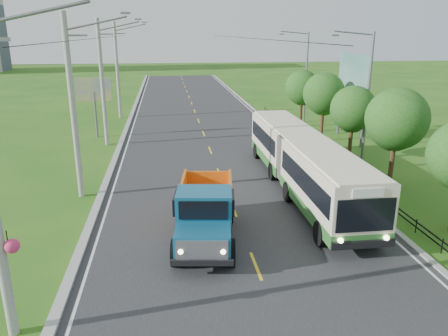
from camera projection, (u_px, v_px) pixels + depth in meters
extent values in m
plane|color=#235B15|center=(256.00, 266.00, 17.49)|extent=(240.00, 240.00, 0.00)
cube|color=#28282B|center=(208.00, 144.00, 36.40)|extent=(14.00, 120.00, 0.02)
cube|color=#9E9E99|center=(120.00, 146.00, 35.48)|extent=(0.40, 120.00, 0.15)
cube|color=#9E9E99|center=(291.00, 141.00, 37.29)|extent=(0.30, 120.00, 0.10)
cube|color=silver|center=(127.00, 147.00, 35.56)|extent=(0.12, 120.00, 0.00)
cube|color=silver|center=(285.00, 141.00, 37.24)|extent=(0.12, 120.00, 0.00)
cube|color=yellow|center=(256.00, 266.00, 17.48)|extent=(0.12, 2.20, 0.00)
cube|color=black|center=(325.00, 157.00, 31.65)|extent=(0.04, 40.00, 0.60)
sphere|color=#D83366|center=(12.00, 246.00, 12.75)|extent=(0.44, 0.44, 0.44)
cylinder|color=gray|center=(73.00, 109.00, 23.46)|extent=(0.32, 0.32, 10.00)
cube|color=slate|center=(75.00, 35.00, 22.39)|extent=(1.20, 0.10, 0.10)
cube|color=slate|center=(126.00, 13.00, 22.39)|extent=(0.50, 0.18, 0.12)
cylinder|color=gray|center=(102.00, 84.00, 34.81)|extent=(0.32, 0.32, 10.00)
cube|color=slate|center=(105.00, 34.00, 33.74)|extent=(1.20, 0.10, 0.10)
cube|color=slate|center=(138.00, 19.00, 33.74)|extent=(0.50, 0.18, 0.12)
cylinder|color=gray|center=(117.00, 71.00, 46.16)|extent=(0.32, 0.32, 10.00)
cube|color=slate|center=(120.00, 33.00, 45.09)|extent=(1.20, 0.10, 0.10)
cube|color=slate|center=(145.00, 22.00, 45.09)|extent=(0.50, 0.18, 0.12)
cylinder|color=#382314|center=(392.00, 161.00, 25.79)|extent=(0.28, 0.28, 3.36)
sphere|color=#1F4C15|center=(397.00, 119.00, 25.03)|extent=(3.60, 3.60, 3.60)
sphere|color=#1F4C15|center=(394.00, 129.00, 25.75)|extent=(2.64, 2.64, 2.64)
cylinder|color=#382314|center=(350.00, 140.00, 31.51)|extent=(0.28, 0.28, 3.02)
sphere|color=#1F4C15|center=(353.00, 109.00, 30.84)|extent=(3.24, 3.24, 3.24)
sphere|color=#1F4C15|center=(352.00, 116.00, 31.53)|extent=(2.38, 2.38, 2.38)
cylinder|color=#382314|center=(322.00, 122.00, 37.16)|extent=(0.28, 0.28, 3.25)
sphere|color=#1F4C15|center=(324.00, 93.00, 36.43)|extent=(3.48, 3.48, 3.48)
sphere|color=#1F4C15|center=(324.00, 101.00, 37.13)|extent=(2.55, 2.55, 2.55)
cylinder|color=#382314|center=(301.00, 111.00, 42.86)|extent=(0.28, 0.28, 3.08)
sphere|color=#1F4C15|center=(302.00, 87.00, 42.17)|extent=(3.30, 3.30, 3.30)
sphere|color=#1F4C15|center=(302.00, 93.00, 42.86)|extent=(2.42, 2.42, 2.42)
cylinder|color=slate|center=(368.00, 98.00, 30.75)|extent=(0.20, 0.20, 9.00)
cylinder|color=slate|center=(354.00, 33.00, 29.25)|extent=(2.80, 0.10, 0.34)
cube|color=slate|center=(336.00, 35.00, 29.14)|extent=(0.45, 0.16, 0.12)
cylinder|color=slate|center=(306.00, 78.00, 43.99)|extent=(0.20, 0.20, 9.00)
cylinder|color=slate|center=(295.00, 33.00, 42.50)|extent=(2.80, 0.10, 0.34)
cube|color=slate|center=(282.00, 34.00, 42.38)|extent=(0.45, 0.16, 0.12)
cylinder|color=silver|center=(386.00, 197.00, 24.19)|extent=(0.64, 0.64, 0.40)
sphere|color=#1F4C15|center=(387.00, 193.00, 24.11)|extent=(0.44, 0.44, 0.44)
cylinder|color=silver|center=(333.00, 158.00, 31.75)|extent=(0.64, 0.64, 0.40)
sphere|color=#1F4C15|center=(333.00, 155.00, 31.68)|extent=(0.44, 0.44, 0.44)
cylinder|color=silver|center=(300.00, 134.00, 39.32)|extent=(0.64, 0.64, 0.40)
sphere|color=#1F4C15|center=(301.00, 131.00, 39.25)|extent=(0.44, 0.44, 0.44)
cylinder|color=slate|center=(96.00, 115.00, 38.40)|extent=(0.20, 0.20, 4.00)
cube|color=yellow|center=(94.00, 89.00, 37.74)|extent=(3.00, 0.15, 2.00)
cylinder|color=slate|center=(364.00, 117.00, 34.84)|extent=(0.24, 0.24, 5.00)
cylinder|color=slate|center=(340.00, 106.00, 39.57)|extent=(0.24, 0.24, 5.00)
cube|color=#144C47|center=(354.00, 72.00, 36.22)|extent=(0.20, 6.00, 3.00)
cube|color=#2E6C2B|center=(328.00, 204.00, 21.50)|extent=(2.72, 8.10, 0.59)
cube|color=#EFE0C3|center=(329.00, 178.00, 21.10)|extent=(2.72, 8.10, 2.08)
cube|color=black|center=(329.00, 178.00, 21.10)|extent=(2.76, 7.46, 1.03)
cube|color=#2E6C2B|center=(282.00, 156.00, 29.93)|extent=(2.72, 7.56, 0.59)
cube|color=#EFE0C3|center=(282.00, 137.00, 29.53)|extent=(2.72, 7.56, 2.08)
cube|color=black|center=(282.00, 136.00, 29.53)|extent=(2.76, 6.92, 1.03)
cube|color=#4C4C4C|center=(301.00, 158.00, 25.53)|extent=(2.54, 1.09, 2.57)
cube|color=black|center=(366.00, 215.00, 17.31)|extent=(2.43, 0.07, 1.40)
cylinder|color=black|center=(321.00, 234.00, 19.04)|extent=(0.35, 1.12, 1.12)
cylinder|color=black|center=(374.00, 230.00, 19.34)|extent=(0.35, 1.12, 1.12)
cylinder|color=black|center=(288.00, 192.00, 24.05)|extent=(0.35, 1.12, 1.12)
cylinder|color=black|center=(331.00, 190.00, 24.35)|extent=(0.35, 1.12, 1.12)
cylinder|color=black|center=(273.00, 171.00, 27.52)|extent=(0.35, 1.12, 1.12)
cylinder|color=black|center=(310.00, 170.00, 27.82)|extent=(0.35, 1.12, 1.12)
cylinder|color=black|center=(257.00, 151.00, 32.22)|extent=(0.35, 1.12, 1.12)
cylinder|color=black|center=(289.00, 150.00, 32.52)|extent=(0.35, 1.12, 1.12)
cube|color=#14577A|center=(203.00, 242.00, 17.02)|extent=(2.35, 1.73, 1.04)
cube|color=#14577A|center=(204.00, 214.00, 18.35)|extent=(2.48, 1.95, 2.07)
cube|color=black|center=(204.00, 202.00, 18.19)|extent=(2.67, 1.67, 0.73)
cube|color=black|center=(206.00, 227.00, 19.44)|extent=(1.85, 6.30, 0.26)
cube|color=orange|center=(207.00, 191.00, 20.81)|extent=(2.77, 3.40, 1.35)
cylinder|color=black|center=(176.00, 253.00, 17.39)|extent=(0.51, 1.18, 1.14)
cylinder|color=black|center=(231.00, 253.00, 17.39)|extent=(0.51, 1.18, 1.14)
cylinder|color=black|center=(185.00, 212.00, 21.35)|extent=(0.51, 1.18, 1.14)
cylinder|color=black|center=(229.00, 212.00, 21.35)|extent=(0.51, 1.18, 1.14)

